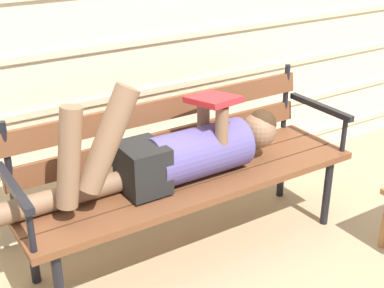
% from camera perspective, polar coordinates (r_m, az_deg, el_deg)
% --- Properties ---
extents(ground_plane, '(12.00, 12.00, 0.00)m').
position_cam_1_polar(ground_plane, '(2.80, 2.09, -13.07)').
color(ground_plane, tan).
extents(house_siding, '(4.75, 0.08, 2.31)m').
position_cam_1_polar(house_siding, '(2.94, -6.47, 13.59)').
color(house_siding, beige).
rests_on(house_siding, ground).
extents(park_bench, '(1.79, 0.51, 0.84)m').
position_cam_1_polar(park_bench, '(2.72, -0.81, -2.22)').
color(park_bench, brown).
rests_on(park_bench, ground).
extents(reclining_person, '(1.75, 0.27, 0.58)m').
position_cam_1_polar(reclining_person, '(2.56, -2.15, -1.05)').
color(reclining_person, '#514784').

